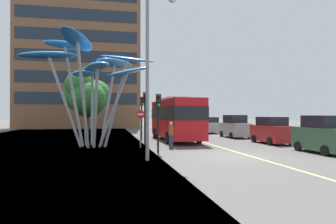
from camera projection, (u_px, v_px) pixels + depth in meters
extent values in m
cube|color=#54514F|center=(231.00, 157.00, 16.78)|extent=(120.00, 240.00, 0.10)
cube|color=#E0D666|center=(248.00, 156.00, 16.99)|extent=(0.16, 144.00, 0.01)
cube|color=red|center=(176.00, 119.00, 26.47)|extent=(2.76, 9.73, 3.19)
cube|color=black|center=(176.00, 113.00, 26.47)|extent=(2.79, 9.83, 1.02)
cube|color=yellow|center=(164.00, 105.00, 31.14)|extent=(1.40, 0.13, 0.36)
cube|color=#B2B2B7|center=(176.00, 99.00, 26.48)|extent=(1.99, 3.43, 0.24)
cylinder|color=black|center=(181.00, 133.00, 29.66)|extent=(0.30, 0.97, 0.96)
cylinder|color=black|center=(155.00, 133.00, 29.10)|extent=(0.30, 0.97, 0.96)
cylinder|color=black|center=(199.00, 137.00, 24.14)|extent=(0.30, 0.97, 0.96)
cylinder|color=black|center=(168.00, 138.00, 23.58)|extent=(0.30, 0.97, 0.96)
cylinder|color=#9EA0A5|center=(116.00, 103.00, 21.58)|extent=(1.80, 0.62, 6.34)
ellipsoid|color=#2D7FD1|center=(128.00, 59.00, 21.57)|extent=(4.05, 2.03, 0.89)
cylinder|color=#9EA0A5|center=(108.00, 103.00, 22.98)|extent=(1.32, 1.31, 6.35)
ellipsoid|color=#4CA3E5|center=(115.00, 63.00, 23.61)|extent=(3.68, 3.67, 0.73)
cylinder|color=#9EA0A5|center=(92.00, 107.00, 23.34)|extent=(0.25, 1.20, 5.82)
ellipsoid|color=#4299E0|center=(92.00, 70.00, 23.84)|extent=(1.74, 4.14, 0.52)
cylinder|color=#9EA0A5|center=(84.00, 109.00, 23.11)|extent=(0.62, 1.15, 5.50)
ellipsoid|color=#4CA3E5|center=(83.00, 74.00, 23.53)|extent=(2.66, 3.86, 0.69)
cylinder|color=#9EA0A5|center=(74.00, 96.00, 21.73)|extent=(1.56, 0.60, 7.37)
ellipsoid|color=#388EDB|center=(64.00, 45.00, 21.80)|extent=(3.54, 2.45, 0.87)
cylinder|color=#9EA0A5|center=(65.00, 102.00, 20.97)|extent=(2.34, 0.61, 6.43)
ellipsoid|color=#388EDB|center=(48.00, 55.00, 20.60)|extent=(3.95, 1.80, 0.84)
cylinder|color=#9EA0A5|center=(83.00, 97.00, 19.86)|extent=(0.81, 2.14, 7.01)
ellipsoid|color=#2D7FD1|center=(77.00, 40.00, 18.90)|extent=(2.41, 4.27, 0.98)
cylinder|color=#9EA0A5|center=(96.00, 108.00, 20.44)|extent=(0.52, 1.48, 5.55)
ellipsoid|color=#4299E0|center=(98.00, 66.00, 19.88)|extent=(2.10, 3.81, 0.61)
cylinder|color=#9EA0A5|center=(113.00, 110.00, 21.04)|extent=(2.15, 1.43, 5.31)
ellipsoid|color=#4299E0|center=(128.00, 72.00, 20.67)|extent=(3.72, 3.20, 1.06)
cylinder|color=black|center=(158.00, 124.00, 18.25)|extent=(0.12, 0.12, 3.52)
cube|color=black|center=(158.00, 101.00, 18.12)|extent=(0.28, 0.24, 0.80)
sphere|color=#390706|center=(159.00, 96.00, 18.00)|extent=(0.18, 0.18, 0.18)
sphere|color=#3A2707|center=(159.00, 101.00, 18.00)|extent=(0.18, 0.18, 0.18)
sphere|color=green|center=(159.00, 105.00, 17.99)|extent=(0.18, 0.18, 0.18)
cylinder|color=black|center=(145.00, 118.00, 23.14)|extent=(0.12, 0.12, 3.99)
cube|color=black|center=(145.00, 98.00, 23.02)|extent=(0.28, 0.24, 0.80)
sphere|color=red|center=(145.00, 94.00, 22.89)|extent=(0.18, 0.18, 0.18)
sphere|color=#3A2707|center=(145.00, 98.00, 22.89)|extent=(0.18, 0.18, 0.18)
sphere|color=black|center=(145.00, 101.00, 22.89)|extent=(0.18, 0.18, 0.18)
cylinder|color=black|center=(142.00, 118.00, 28.16)|extent=(0.12, 0.12, 3.92)
cube|color=black|center=(142.00, 101.00, 28.03)|extent=(0.28, 0.24, 0.80)
sphere|color=#390706|center=(142.00, 98.00, 27.91)|extent=(0.18, 0.18, 0.18)
sphere|color=#3A2707|center=(142.00, 101.00, 27.90)|extent=(0.18, 0.18, 0.18)
sphere|color=green|center=(142.00, 104.00, 27.90)|extent=(0.18, 0.18, 0.18)
cube|color=#2D5138|center=(324.00, 139.00, 18.10)|extent=(1.84, 3.90, 1.35)
cube|color=black|center=(324.00, 121.00, 18.11)|extent=(1.69, 2.15, 0.73)
cylinder|color=black|center=(324.00, 146.00, 19.47)|extent=(0.20, 0.60, 0.60)
cylinder|color=black|center=(298.00, 146.00, 19.10)|extent=(0.20, 0.60, 0.60)
cylinder|color=black|center=(325.00, 151.00, 16.73)|extent=(0.20, 0.60, 0.60)
cube|color=maroon|center=(272.00, 133.00, 23.85)|extent=(1.73, 4.02, 1.26)
cube|color=black|center=(272.00, 121.00, 23.85)|extent=(1.59, 2.21, 0.68)
cylinder|color=black|center=(273.00, 138.00, 25.24)|extent=(0.20, 0.60, 0.60)
cylinder|color=black|center=(254.00, 139.00, 24.89)|extent=(0.20, 0.60, 0.60)
cylinder|color=black|center=(291.00, 141.00, 22.79)|extent=(0.20, 0.60, 0.60)
cylinder|color=black|center=(270.00, 141.00, 22.45)|extent=(0.20, 0.60, 0.60)
cube|color=gray|center=(235.00, 129.00, 29.96)|extent=(1.80, 3.95, 1.28)
cube|color=black|center=(235.00, 119.00, 29.97)|extent=(1.66, 2.17, 0.78)
cylinder|color=black|center=(238.00, 134.00, 31.34)|extent=(0.20, 0.60, 0.60)
cylinder|color=black|center=(222.00, 134.00, 30.98)|extent=(0.20, 0.60, 0.60)
cylinder|color=black|center=(249.00, 135.00, 28.94)|extent=(0.20, 0.60, 0.60)
cylinder|color=black|center=(231.00, 136.00, 28.58)|extent=(0.20, 0.60, 0.60)
cube|color=gray|center=(209.00, 127.00, 37.10)|extent=(1.89, 3.95, 1.13)
cube|color=black|center=(209.00, 120.00, 37.11)|extent=(1.74, 2.17, 0.65)
cylinder|color=black|center=(213.00, 130.00, 38.49)|extent=(0.20, 0.60, 0.60)
cylinder|color=black|center=(199.00, 130.00, 38.12)|extent=(0.20, 0.60, 0.60)
cylinder|color=black|center=(220.00, 131.00, 36.09)|extent=(0.20, 0.60, 0.60)
cylinder|color=black|center=(205.00, 131.00, 35.72)|extent=(0.20, 0.60, 0.60)
cylinder|color=gray|center=(147.00, 77.00, 15.22)|extent=(0.18, 0.18, 8.42)
cylinder|color=brown|center=(87.00, 121.00, 32.09)|extent=(0.44, 0.44, 3.15)
sphere|color=#2D6B2D|center=(95.00, 95.00, 33.14)|extent=(3.34, 3.34, 3.34)
sphere|color=#2D6B2D|center=(88.00, 99.00, 31.45)|extent=(3.78, 3.78, 3.78)
sphere|color=#2D6B2D|center=(77.00, 97.00, 31.99)|extent=(2.77, 2.77, 2.77)
sphere|color=#2D6B2D|center=(80.00, 86.00, 31.66)|extent=(3.17, 3.17, 3.17)
cylinder|color=#2D3342|center=(171.00, 142.00, 20.50)|extent=(0.29, 0.29, 0.90)
cylinder|color=#99471E|center=(171.00, 130.00, 20.50)|extent=(0.34, 0.34, 0.68)
sphere|color=beige|center=(171.00, 124.00, 20.51)|extent=(0.22, 0.22, 0.22)
cylinder|color=gray|center=(140.00, 129.00, 20.85)|extent=(0.08, 0.08, 2.61)
cylinder|color=red|center=(140.00, 114.00, 20.83)|extent=(0.60, 0.03, 0.60)
cube|color=white|center=(141.00, 114.00, 20.80)|extent=(0.40, 0.04, 0.11)
cube|color=brown|center=(81.00, 52.00, 53.56)|extent=(19.87, 11.58, 26.69)
cube|color=#1E2838|center=(78.00, 98.00, 47.81)|extent=(18.68, 0.08, 1.87)
cube|color=#1E2838|center=(78.00, 77.00, 47.83)|extent=(18.68, 0.08, 1.87)
cube|color=#1E2838|center=(78.00, 56.00, 47.85)|extent=(18.68, 0.08, 1.87)
cube|color=#1E2838|center=(78.00, 35.00, 47.88)|extent=(18.68, 0.08, 1.87)
cube|color=#1E2838|center=(78.00, 14.00, 47.90)|extent=(18.68, 0.08, 1.87)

